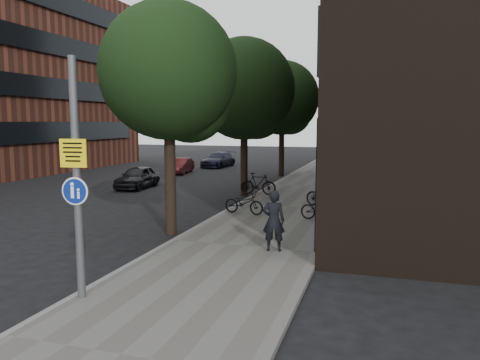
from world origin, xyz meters
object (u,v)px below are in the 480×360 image
at_px(pedestrian, 274,221).
at_px(parked_bike_facade_near, 322,209).
at_px(parked_car_near, 138,177).
at_px(signpost, 77,179).

xyz_separation_m(pedestrian, parked_bike_facade_near, (0.80, 4.43, -0.42)).
bearing_deg(parked_car_near, parked_bike_facade_near, -33.13).
relative_size(signpost, pedestrian, 2.84).
height_order(signpost, parked_car_near, signpost).
height_order(signpost, pedestrian, signpost).
distance_m(pedestrian, parked_car_near, 14.94).
bearing_deg(signpost, pedestrian, 50.55).
bearing_deg(pedestrian, parked_car_near, -56.79).
relative_size(signpost, parked_car_near, 1.34).
xyz_separation_m(pedestrian, parked_car_near, (-10.30, 10.81, -0.36)).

